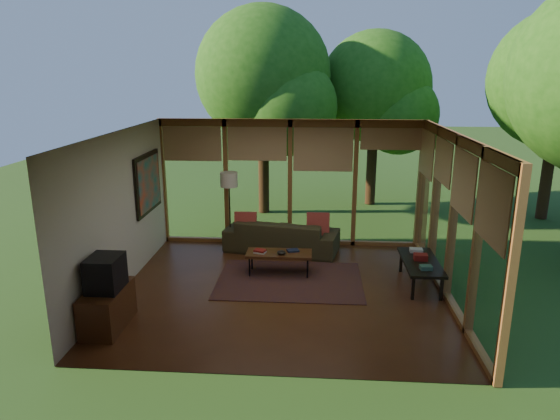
# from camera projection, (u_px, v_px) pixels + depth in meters

# --- Properties ---
(floor) EXTENTS (5.50, 5.50, 0.00)m
(floor) POSITION_uv_depth(u_px,v_px,m) (282.00, 291.00, 8.58)
(floor) COLOR #5C3018
(floor) RESTS_ON ground
(ceiling) EXTENTS (5.50, 5.50, 0.00)m
(ceiling) POSITION_uv_depth(u_px,v_px,m) (282.00, 133.00, 7.86)
(ceiling) COLOR silver
(ceiling) RESTS_ON ground
(wall_left) EXTENTS (0.04, 5.00, 2.70)m
(wall_left) POSITION_uv_depth(u_px,v_px,m) (120.00, 212.00, 8.40)
(wall_left) COLOR silver
(wall_left) RESTS_ON ground
(wall_front) EXTENTS (5.50, 0.04, 2.70)m
(wall_front) POSITION_uv_depth(u_px,v_px,m) (268.00, 275.00, 5.81)
(wall_front) COLOR silver
(wall_front) RESTS_ON ground
(window_wall_back) EXTENTS (5.50, 0.12, 2.70)m
(window_wall_back) POSITION_uv_depth(u_px,v_px,m) (290.00, 183.00, 10.62)
(window_wall_back) COLOR #98602F
(window_wall_back) RESTS_ON ground
(window_wall_right) EXTENTS (0.12, 5.00, 2.70)m
(window_wall_right) POSITION_uv_depth(u_px,v_px,m) (452.00, 219.00, 8.03)
(window_wall_right) COLOR #98602F
(window_wall_right) RESTS_ON ground
(exterior_lawn) EXTENTS (40.00, 40.00, 0.00)m
(exterior_lawn) POSITION_uv_depth(u_px,v_px,m) (552.00, 192.00, 15.73)
(exterior_lawn) COLOR #29501E
(exterior_lawn) RESTS_ON ground
(tree_nw) EXTENTS (3.41, 3.41, 5.28)m
(tree_nw) POSITION_uv_depth(u_px,v_px,m) (263.00, 75.00, 12.58)
(tree_nw) COLOR #352213
(tree_nw) RESTS_ON ground
(tree_ne) EXTENTS (3.01, 3.01, 4.75)m
(tree_ne) POSITION_uv_depth(u_px,v_px,m) (375.00, 87.00, 13.52)
(tree_ne) COLOR #352213
(tree_ne) RESTS_ON ground
(rug) EXTENTS (2.59, 1.83, 0.01)m
(rug) POSITION_uv_depth(u_px,v_px,m) (290.00, 280.00, 9.00)
(rug) COLOR brown
(rug) RESTS_ON floor
(sofa) EXTENTS (2.46, 1.34, 0.68)m
(sofa) POSITION_uv_depth(u_px,v_px,m) (282.00, 235.00, 10.42)
(sofa) COLOR #3D371E
(sofa) RESTS_ON floor
(pillow_left) EXTENTS (0.45, 0.24, 0.47)m
(pillow_left) POSITION_uv_depth(u_px,v_px,m) (246.00, 223.00, 10.35)
(pillow_left) COLOR maroon
(pillow_left) RESTS_ON sofa
(pillow_right) EXTENTS (0.47, 0.25, 0.49)m
(pillow_right) POSITION_uv_depth(u_px,v_px,m) (318.00, 224.00, 10.25)
(pillow_right) COLOR maroon
(pillow_right) RESTS_ON sofa
(ct_book_lower) EXTENTS (0.24, 0.20, 0.03)m
(ct_book_lower) POSITION_uv_depth(u_px,v_px,m) (260.00, 252.00, 9.16)
(ct_book_lower) COLOR beige
(ct_book_lower) RESTS_ON coffee_table
(ct_book_upper) EXTENTS (0.24, 0.21, 0.03)m
(ct_book_upper) POSITION_uv_depth(u_px,v_px,m) (260.00, 250.00, 9.15)
(ct_book_upper) COLOR maroon
(ct_book_upper) RESTS_ON coffee_table
(ct_book_side) EXTENTS (0.25, 0.22, 0.03)m
(ct_book_side) POSITION_uv_depth(u_px,v_px,m) (293.00, 250.00, 9.24)
(ct_book_side) COLOR #161D32
(ct_book_side) RESTS_ON coffee_table
(ct_bowl) EXTENTS (0.16, 0.16, 0.07)m
(ct_bowl) POSITION_uv_depth(u_px,v_px,m) (281.00, 253.00, 9.08)
(ct_bowl) COLOR black
(ct_bowl) RESTS_ON coffee_table
(media_cabinet) EXTENTS (0.50, 1.00, 0.60)m
(media_cabinet) POSITION_uv_depth(u_px,v_px,m) (107.00, 308.00, 7.29)
(media_cabinet) COLOR #522B16
(media_cabinet) RESTS_ON floor
(television) EXTENTS (0.45, 0.55, 0.50)m
(television) POSITION_uv_depth(u_px,v_px,m) (105.00, 273.00, 7.14)
(television) COLOR black
(television) RESTS_ON media_cabinet
(console_book_a) EXTENTS (0.20, 0.16, 0.07)m
(console_book_a) POSITION_uv_depth(u_px,v_px,m) (426.00, 268.00, 8.30)
(console_book_a) COLOR #335A4A
(console_book_a) RESTS_ON side_console
(console_book_b) EXTENTS (0.24, 0.18, 0.11)m
(console_book_b) POSITION_uv_depth(u_px,v_px,m) (421.00, 257.00, 8.73)
(console_book_b) COLOR maroon
(console_book_b) RESTS_ON side_console
(console_book_c) EXTENTS (0.24, 0.18, 0.06)m
(console_book_c) POSITION_uv_depth(u_px,v_px,m) (416.00, 250.00, 9.12)
(console_book_c) COLOR beige
(console_book_c) RESTS_ON side_console
(floor_lamp) EXTENTS (0.36, 0.36, 1.65)m
(floor_lamp) POSITION_uv_depth(u_px,v_px,m) (229.00, 184.00, 10.28)
(floor_lamp) COLOR black
(floor_lamp) RESTS_ON floor
(coffee_table) EXTENTS (1.20, 0.50, 0.43)m
(coffee_table) POSITION_uv_depth(u_px,v_px,m) (279.00, 254.00, 9.20)
(coffee_table) COLOR #522B16
(coffee_table) RESTS_ON floor
(side_console) EXTENTS (0.60, 1.40, 0.46)m
(side_console) POSITION_uv_depth(u_px,v_px,m) (421.00, 263.00, 8.70)
(side_console) COLOR black
(side_console) RESTS_ON floor
(wall_painting) EXTENTS (0.06, 1.35, 1.15)m
(wall_painting) POSITION_uv_depth(u_px,v_px,m) (148.00, 183.00, 9.69)
(wall_painting) COLOR black
(wall_painting) RESTS_ON wall_left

